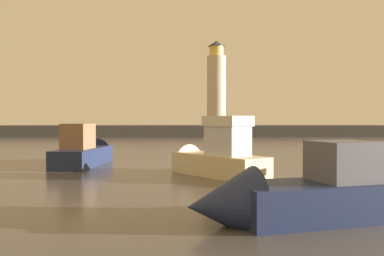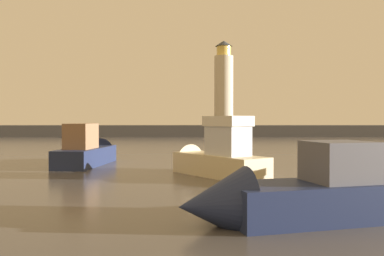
{
  "view_description": "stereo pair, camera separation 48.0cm",
  "coord_description": "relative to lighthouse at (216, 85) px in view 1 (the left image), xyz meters",
  "views": [
    {
      "loc": [
        -1.5,
        -3.04,
        2.79
      ],
      "look_at": [
        -0.8,
        16.62,
        2.41
      ],
      "focal_mm": 39.06,
      "sensor_mm": 36.0,
      "label": 1
    },
    {
      "loc": [
        -1.02,
        -3.05,
        2.79
      ],
      "look_at": [
        -0.8,
        16.62,
        2.41
      ],
      "focal_mm": 39.06,
      "sensor_mm": 36.0,
      "label": 2
    }
  ],
  "objects": [
    {
      "name": "motorboat_1",
      "position": [
        -12.21,
        -42.94,
        -7.74
      ],
      "size": [
        2.78,
        7.77,
        2.93
      ],
      "color": "#1E284C",
      "rests_on": "ground_plane"
    },
    {
      "name": "ground_plane",
      "position": [
        -5.06,
        -33.18,
        -8.54
      ],
      "size": [
        220.0,
        220.0,
        0.0
      ],
      "primitive_type": "plane",
      "color": "#4C4742"
    },
    {
      "name": "motorboat_2",
      "position": [
        -4.84,
        -48.25,
        -7.61
      ],
      "size": [
        5.41,
        6.63,
        3.26
      ],
      "color": "beige",
      "rests_on": "ground_plane"
    },
    {
      "name": "motorboat_3",
      "position": [
        -3.29,
        -58.11,
        -7.85
      ],
      "size": [
        7.04,
        3.63,
        2.6
      ],
      "color": "#1E284C",
      "rests_on": "ground_plane"
    },
    {
      "name": "breakwater",
      "position": [
        -5.06,
        -0.0,
        -7.6
      ],
      "size": [
        65.24,
        4.2,
        1.89
      ],
      "primitive_type": "cube",
      "color": "#423F3D",
      "rests_on": "ground_plane"
    },
    {
      "name": "lighthouse",
      "position": [
        0.0,
        0.0,
        0.0
      ],
      "size": [
        3.13,
        3.13,
        14.05
      ],
      "color": "beige",
      "rests_on": "breakwater"
    }
  ]
}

